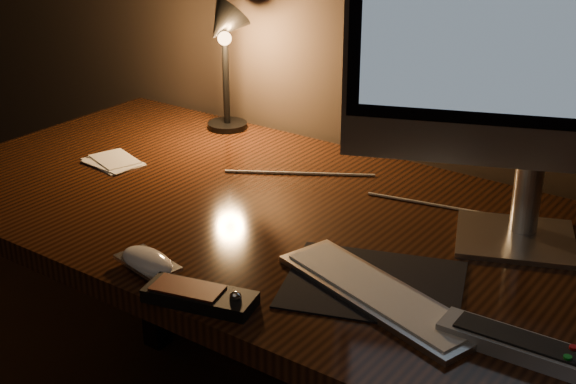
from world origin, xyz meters
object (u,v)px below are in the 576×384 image
Objects in this scene: keyboard at (378,294)px; mouse at (148,264)px; desk at (323,265)px; media_remote at (200,296)px; tv_remote at (519,345)px; monitor at (541,22)px; desk_lamp at (224,43)px.

keyboard is 3.24× the size of mouse.
media_remote is (0.04, -0.41, 0.14)m from desk.
keyboard is at bearing 24.18° from media_remote.
desk is at bearing 87.48° from mouse.
mouse is 0.59m from tv_remote.
monitor reaches higher than media_remote.
mouse is at bearing -104.14° from desk.
desk is at bearing 154.13° from keyboard.
desk_lamp is (-0.32, 0.59, 0.21)m from mouse.
desk_lamp is at bearing 163.28° from keyboard.
mouse is at bearing 153.87° from media_remote.
tv_remote is (0.44, 0.15, 0.00)m from media_remote.
desk is 0.41m from mouse.
monitor reaches higher than mouse.
desk_lamp is at bearing 150.51° from tv_remote.
tv_remote is at bearing -90.29° from monitor.
monitor reaches higher than desk_lamp.
monitor is (0.35, 0.06, 0.51)m from desk.
desk is 0.43m from media_remote.
media_remote is at bearing -145.90° from monitor.
desk is 14.09× the size of mouse.
monitor is 2.89× the size of tv_remote.
keyboard is (0.25, -0.24, 0.14)m from desk.
keyboard is at bearing -43.10° from desk.
desk_lamp is at bearing 130.30° from mouse.
tv_remote is 1.04m from desk_lamp.
mouse is (-0.10, -0.38, 0.14)m from desk.
mouse is (-0.35, -0.14, 0.00)m from keyboard.
desk is 0.59m from desk_lamp.
media_remote is 0.46m from tv_remote.
tv_remote is at bearing 4.86° from media_remote.
keyboard reaches higher than desk.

